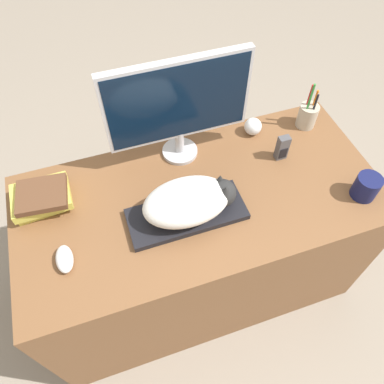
{
  "coord_description": "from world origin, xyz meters",
  "views": [
    {
      "loc": [
        -0.29,
        -0.43,
        1.86
      ],
      "look_at": [
        -0.04,
        0.32,
        0.79
      ],
      "focal_mm": 35.0,
      "sensor_mm": 36.0,
      "label": 1
    }
  ],
  "objects_px": {
    "phone": "(282,148)",
    "book_stack": "(42,198)",
    "cat": "(191,200)",
    "coffee_mug": "(367,187)",
    "monitor": "(178,104)",
    "computer_mouse": "(65,259)",
    "baseball": "(253,126)",
    "pen_cup": "(308,115)",
    "keyboard": "(187,214)"
  },
  "relations": [
    {
      "from": "phone",
      "to": "book_stack",
      "type": "relative_size",
      "value": 0.53
    },
    {
      "from": "cat",
      "to": "coffee_mug",
      "type": "xyz_separation_m",
      "value": [
        0.64,
        -0.12,
        -0.04
      ]
    },
    {
      "from": "monitor",
      "to": "cat",
      "type": "bearing_deg",
      "value": -100.08
    },
    {
      "from": "computer_mouse",
      "to": "baseball",
      "type": "relative_size",
      "value": 1.43
    },
    {
      "from": "book_stack",
      "to": "cat",
      "type": "bearing_deg",
      "value": -23.35
    },
    {
      "from": "coffee_mug",
      "to": "pen_cup",
      "type": "distance_m",
      "value": 0.4
    },
    {
      "from": "keyboard",
      "to": "monitor",
      "type": "relative_size",
      "value": 0.79
    },
    {
      "from": "pen_cup",
      "to": "phone",
      "type": "bearing_deg",
      "value": -144.11
    },
    {
      "from": "keyboard",
      "to": "phone",
      "type": "distance_m",
      "value": 0.47
    },
    {
      "from": "cat",
      "to": "phone",
      "type": "height_order",
      "value": "cat"
    },
    {
      "from": "coffee_mug",
      "to": "keyboard",
      "type": "bearing_deg",
      "value": 169.65
    },
    {
      "from": "monitor",
      "to": "pen_cup",
      "type": "xyz_separation_m",
      "value": [
        0.56,
        -0.02,
        -0.2
      ]
    },
    {
      "from": "cat",
      "to": "baseball",
      "type": "bearing_deg",
      "value": 39.44
    },
    {
      "from": "cat",
      "to": "pen_cup",
      "type": "height_order",
      "value": "pen_cup"
    },
    {
      "from": "monitor",
      "to": "book_stack",
      "type": "height_order",
      "value": "monitor"
    },
    {
      "from": "baseball",
      "to": "book_stack",
      "type": "distance_m",
      "value": 0.88
    },
    {
      "from": "cat",
      "to": "coffee_mug",
      "type": "bearing_deg",
      "value": -10.61
    },
    {
      "from": "computer_mouse",
      "to": "pen_cup",
      "type": "xyz_separation_m",
      "value": [
        1.07,
        0.33,
        0.03
      ]
    },
    {
      "from": "monitor",
      "to": "book_stack",
      "type": "bearing_deg",
      "value": -171.06
    },
    {
      "from": "baseball",
      "to": "book_stack",
      "type": "height_order",
      "value": "book_stack"
    },
    {
      "from": "monitor",
      "to": "pen_cup",
      "type": "height_order",
      "value": "monitor"
    },
    {
      "from": "computer_mouse",
      "to": "phone",
      "type": "height_order",
      "value": "phone"
    },
    {
      "from": "computer_mouse",
      "to": "pen_cup",
      "type": "height_order",
      "value": "pen_cup"
    },
    {
      "from": "monitor",
      "to": "phone",
      "type": "bearing_deg",
      "value": -21.9
    },
    {
      "from": "keyboard",
      "to": "book_stack",
      "type": "height_order",
      "value": "book_stack"
    },
    {
      "from": "computer_mouse",
      "to": "book_stack",
      "type": "relative_size",
      "value": 0.5
    },
    {
      "from": "baseball",
      "to": "cat",
      "type": "bearing_deg",
      "value": -140.56
    },
    {
      "from": "keyboard",
      "to": "pen_cup",
      "type": "distance_m",
      "value": 0.69
    },
    {
      "from": "keyboard",
      "to": "coffee_mug",
      "type": "height_order",
      "value": "coffee_mug"
    },
    {
      "from": "keyboard",
      "to": "monitor",
      "type": "xyz_separation_m",
      "value": [
        0.07,
        0.3,
        0.24
      ]
    },
    {
      "from": "computer_mouse",
      "to": "phone",
      "type": "bearing_deg",
      "value": 12.25
    },
    {
      "from": "coffee_mug",
      "to": "phone",
      "type": "relative_size",
      "value": 1.12
    },
    {
      "from": "keyboard",
      "to": "book_stack",
      "type": "distance_m",
      "value": 0.52
    },
    {
      "from": "book_stack",
      "to": "computer_mouse",
      "type": "bearing_deg",
      "value": -80.87
    },
    {
      "from": "cat",
      "to": "pen_cup",
      "type": "bearing_deg",
      "value": 24.7
    },
    {
      "from": "pen_cup",
      "to": "coffee_mug",
      "type": "bearing_deg",
      "value": -86.83
    },
    {
      "from": "computer_mouse",
      "to": "cat",
      "type": "bearing_deg",
      "value": 5.48
    },
    {
      "from": "coffee_mug",
      "to": "book_stack",
      "type": "relative_size",
      "value": 0.6
    },
    {
      "from": "cat",
      "to": "baseball",
      "type": "height_order",
      "value": "cat"
    },
    {
      "from": "coffee_mug",
      "to": "baseball",
      "type": "distance_m",
      "value": 0.5
    },
    {
      "from": "cat",
      "to": "monitor",
      "type": "distance_m",
      "value": 0.35
    },
    {
      "from": "keyboard",
      "to": "coffee_mug",
      "type": "relative_size",
      "value": 3.42
    },
    {
      "from": "computer_mouse",
      "to": "book_stack",
      "type": "xyz_separation_m",
      "value": [
        -0.04,
        0.26,
        0.02
      ]
    },
    {
      "from": "coffee_mug",
      "to": "baseball",
      "type": "relative_size",
      "value": 1.69
    },
    {
      "from": "keyboard",
      "to": "pen_cup",
      "type": "bearing_deg",
      "value": 24.12
    },
    {
      "from": "cat",
      "to": "phone",
      "type": "relative_size",
      "value": 3.03
    },
    {
      "from": "monitor",
      "to": "phone",
      "type": "height_order",
      "value": "monitor"
    },
    {
      "from": "book_stack",
      "to": "keyboard",
      "type": "bearing_deg",
      "value": -24.08
    },
    {
      "from": "keyboard",
      "to": "cat",
      "type": "bearing_deg",
      "value": 0.0
    },
    {
      "from": "monitor",
      "to": "computer_mouse",
      "type": "xyz_separation_m",
      "value": [
        -0.5,
        -0.34,
        -0.23
      ]
    }
  ]
}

